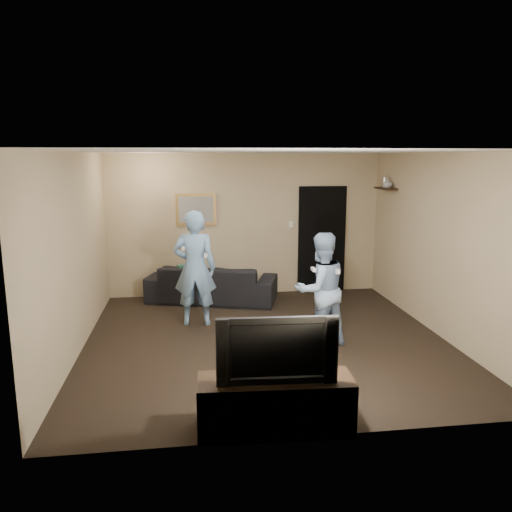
{
  "coord_description": "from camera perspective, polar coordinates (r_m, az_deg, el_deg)",
  "views": [
    {
      "loc": [
        -1.04,
        -6.57,
        2.53
      ],
      "look_at": [
        -0.1,
        0.3,
        1.15
      ],
      "focal_mm": 35.0,
      "sensor_mm": 36.0,
      "label": 1
    }
  ],
  "objects": [
    {
      "name": "tv_console",
      "position": [
        4.88,
        2.23,
        -16.58
      ],
      "size": [
        1.47,
        0.54,
        0.52
      ],
      "primitive_type": "cube",
      "rotation": [
        0.0,
        0.0,
        -0.05
      ],
      "color": "black",
      "rests_on": "ground"
    },
    {
      "name": "throw_pillow",
      "position": [
        8.87,
        -7.64,
        -2.22
      ],
      "size": [
        0.42,
        0.23,
        0.4
      ],
      "primitive_type": "cube",
      "rotation": [
        0.0,
        0.0,
        0.25
      ],
      "color": "#1B5140",
      "rests_on": "sofa"
    },
    {
      "name": "ground",
      "position": [
        7.12,
        1.16,
        -9.57
      ],
      "size": [
        5.0,
        5.0,
        0.0
      ],
      "primitive_type": "plane",
      "color": "black",
      "rests_on": "ground"
    },
    {
      "name": "painting_frame",
      "position": [
        9.1,
        -6.88,
        5.3
      ],
      "size": [
        0.72,
        0.05,
        0.57
      ],
      "primitive_type": "cube",
      "color": "olive",
      "rests_on": "wall_back"
    },
    {
      "name": "wall_front",
      "position": [
        4.38,
        6.33,
        -5.12
      ],
      "size": [
        5.0,
        0.04,
        2.6
      ],
      "primitive_type": "cube",
      "color": "tan",
      "rests_on": "ground"
    },
    {
      "name": "doorway",
      "position": [
        9.5,
        7.53,
        1.89
      ],
      "size": [
        0.9,
        0.06,
        2.0
      ],
      "primitive_type": "cube",
      "color": "black",
      "rests_on": "ground"
    },
    {
      "name": "shelf_figurine",
      "position": [
        9.12,
        14.49,
        8.16
      ],
      "size": [
        0.06,
        0.06,
        0.18
      ],
      "primitive_type": "cylinder",
      "color": "silver",
      "rests_on": "wall_shelf"
    },
    {
      "name": "wall_right",
      "position": [
        7.57,
        20.26,
        1.2
      ],
      "size": [
        0.04,
        5.0,
        2.6
      ],
      "primitive_type": "cube",
      "color": "tan",
      "rests_on": "ground"
    },
    {
      "name": "wii_player_left",
      "position": [
        7.59,
        -7.01,
        -1.38
      ],
      "size": [
        0.67,
        0.53,
        1.76
      ],
      "color": "#7AA7D4",
      "rests_on": "ground"
    },
    {
      "name": "wii_player_right",
      "position": [
        6.79,
        7.38,
        -3.81
      ],
      "size": [
        0.88,
        0.77,
        1.55
      ],
      "color": "#8EABCF",
      "rests_on": "ground"
    },
    {
      "name": "ceiling",
      "position": [
        6.65,
        1.25,
        11.85
      ],
      "size": [
        5.0,
        5.0,
        0.04
      ],
      "primitive_type": "cube",
      "color": "silver",
      "rests_on": "wall_back"
    },
    {
      "name": "light_switch",
      "position": [
        9.32,
        4.0,
        3.64
      ],
      "size": [
        0.08,
        0.02,
        0.12
      ],
      "primitive_type": "cube",
      "color": "silver",
      "rests_on": "wall_back"
    },
    {
      "name": "wall_shelf",
      "position": [
        9.06,
        14.6,
        7.48
      ],
      "size": [
        0.2,
        0.6,
        0.03
      ],
      "primitive_type": "cube",
      "color": "black",
      "rests_on": "wall_right"
    },
    {
      "name": "wall_back",
      "position": [
        9.21,
        -1.23,
        3.58
      ],
      "size": [
        5.0,
        0.04,
        2.6
      ],
      "primitive_type": "cube",
      "color": "tan",
      "rests_on": "ground"
    },
    {
      "name": "painting_canvas",
      "position": [
        9.07,
        -6.88,
        5.28
      ],
      "size": [
        0.62,
        0.01,
        0.47
      ],
      "primitive_type": "cube",
      "color": "slate",
      "rests_on": "painting_frame"
    },
    {
      "name": "shelf_vase",
      "position": [
        8.99,
        14.82,
        8.06
      ],
      "size": [
        0.18,
        0.18,
        0.17
      ],
      "primitive_type": "imported",
      "rotation": [
        0.0,
        0.0,
        -0.16
      ],
      "color": "#A8A8AD",
      "rests_on": "wall_shelf"
    },
    {
      "name": "television",
      "position": [
        4.64,
        2.28,
        -10.29
      ],
      "size": [
        1.1,
        0.2,
        0.63
      ],
      "primitive_type": "imported",
      "rotation": [
        0.0,
        0.0,
        -0.05
      ],
      "color": "black",
      "rests_on": "tv_console"
    },
    {
      "name": "sofa",
      "position": [
        8.91,
        -5.04,
        -3.09
      ],
      "size": [
        2.41,
        1.49,
        0.66
      ],
      "primitive_type": "imported",
      "rotation": [
        0.0,
        0.0,
        2.85
      ],
      "color": "black",
      "rests_on": "ground"
    },
    {
      "name": "wall_left",
      "position": [
        6.84,
        -19.95,
        0.22
      ],
      "size": [
        0.04,
        5.0,
        2.6
      ],
      "primitive_type": "cube",
      "color": "tan",
      "rests_on": "ground"
    }
  ]
}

